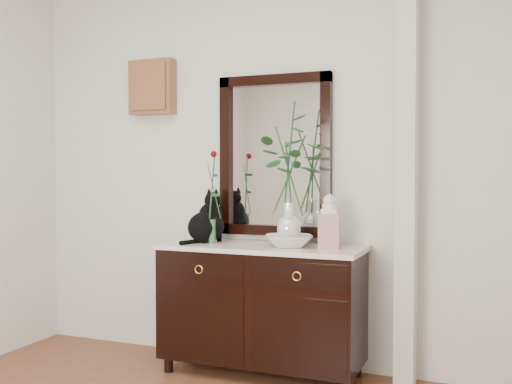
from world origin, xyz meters
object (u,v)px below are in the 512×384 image
at_px(sideboard, 262,302).
at_px(lotus_bowl, 289,241).
at_px(cat, 206,217).
at_px(ginger_jar, 329,221).

distance_m(sideboard, lotus_bowl, 0.46).
bearing_deg(sideboard, lotus_bowl, -5.06).
relative_size(cat, lotus_bowl, 1.14).
height_order(sideboard, lotus_bowl, lotus_bowl).
bearing_deg(ginger_jar, lotus_bowl, -176.79).
xyz_separation_m(sideboard, ginger_jar, (0.45, -0.00, 0.55)).
xyz_separation_m(cat, ginger_jar, (0.86, -0.01, -0.00)).
xyz_separation_m(cat, lotus_bowl, (0.60, -0.02, -0.14)).
bearing_deg(lotus_bowl, cat, 178.06).
relative_size(lotus_bowl, ginger_jar, 0.88).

